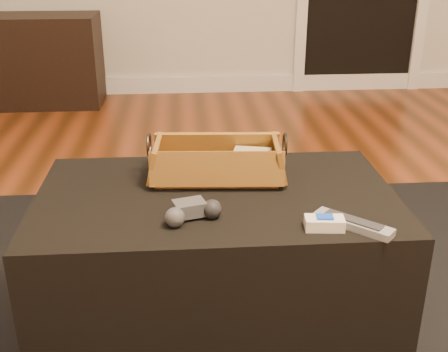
{
  "coord_description": "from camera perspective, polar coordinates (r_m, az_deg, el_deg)",
  "views": [
    {
      "loc": [
        -0.03,
        -1.45,
        1.09
      ],
      "look_at": [
        0.07,
        -0.05,
        0.49
      ],
      "focal_mm": 45.0,
      "sensor_mm": 36.0,
      "label": 1
    }
  ],
  "objects": [
    {
      "name": "floor",
      "position": [
        1.82,
        -2.47,
        -14.01
      ],
      "size": [
        5.0,
        5.5,
        0.01
      ],
      "primitive_type": "cube",
      "color": "brown",
      "rests_on": "ground"
    },
    {
      "name": "baseboard",
      "position": [
        4.3,
        -3.82,
        9.24
      ],
      "size": [
        5.0,
        0.04,
        0.12
      ],
      "primitive_type": "cube",
      "color": "white",
      "rests_on": "floor"
    },
    {
      "name": "area_rug",
      "position": [
        1.75,
        -0.6,
        -15.23
      ],
      "size": [
        2.6,
        2.0,
        0.01
      ],
      "primitive_type": "cube",
      "color": "black",
      "rests_on": "floor"
    },
    {
      "name": "ottoman",
      "position": [
        1.67,
        -0.75,
        -8.32
      ],
      "size": [
        1.0,
        0.6,
        0.42
      ],
      "primitive_type": "cube",
      "color": "black",
      "rests_on": "area_rug"
    },
    {
      "name": "tv_remote",
      "position": [
        1.64,
        -1.4,
        0.42
      ],
      "size": [
        0.21,
        0.06,
        0.02
      ],
      "primitive_type": "cube",
      "rotation": [
        0.0,
        0.0,
        0.04
      ],
      "color": "black",
      "rests_on": "wicker_basket"
    },
    {
      "name": "cloth_bundle",
      "position": [
        1.68,
        2.86,
        1.63
      ],
      "size": [
        0.12,
        0.1,
        0.06
      ],
      "primitive_type": "cube",
      "rotation": [
        0.0,
        0.0,
        -0.24
      ],
      "color": "#C7AF8A",
      "rests_on": "wicker_basket"
    },
    {
      "name": "wicker_basket",
      "position": [
        1.65,
        -0.71,
        1.33
      ],
      "size": [
        0.41,
        0.23,
        0.14
      ],
      "color": "#955621",
      "rests_on": "ottoman"
    },
    {
      "name": "game_controller",
      "position": [
        1.41,
        -3.27,
        -3.59
      ],
      "size": [
        0.16,
        0.11,
        0.05
      ],
      "color": "#3E3E41",
      "rests_on": "ottoman"
    },
    {
      "name": "silver_remote",
      "position": [
        1.42,
        13.01,
        -4.72
      ],
      "size": [
        0.18,
        0.17,
        0.02
      ],
      "color": "#96999D",
      "rests_on": "ottoman"
    },
    {
      "name": "cream_gadget",
      "position": [
        1.39,
        10.17,
        -4.73
      ],
      "size": [
        0.1,
        0.06,
        0.04
      ],
      "color": "white",
      "rests_on": "ottoman"
    }
  ]
}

